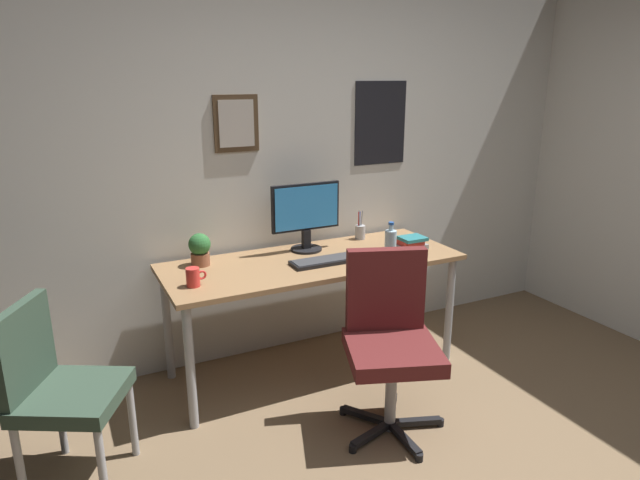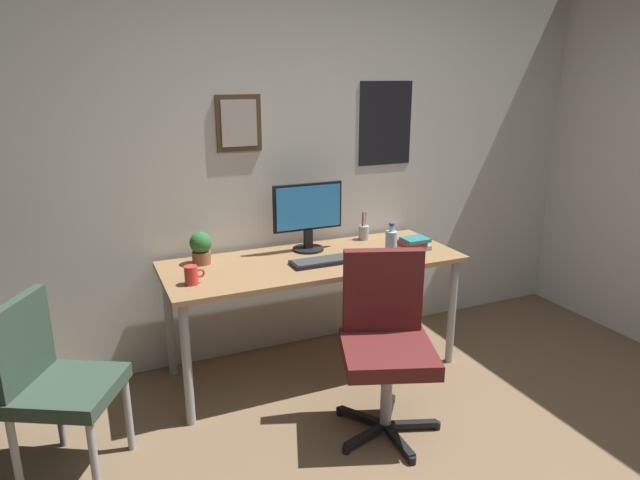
# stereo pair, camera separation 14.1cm
# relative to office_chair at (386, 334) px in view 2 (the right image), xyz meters

# --- Properties ---
(wall_back) EXTENTS (4.40, 0.10, 2.60)m
(wall_back) POSITION_rel_office_chair_xyz_m (0.03, 1.13, 0.77)
(wall_back) COLOR silver
(wall_back) RESTS_ON ground_plane
(desk) EXTENTS (1.82, 0.69, 0.74)m
(desk) POSITION_rel_office_chair_xyz_m (-0.11, 0.70, 0.14)
(desk) COLOR #936D47
(desk) RESTS_ON ground_plane
(office_chair) EXTENTS (0.59, 0.60, 0.95)m
(office_chair) POSITION_rel_office_chair_xyz_m (0.00, 0.00, 0.00)
(office_chair) COLOR #591E1E
(office_chair) RESTS_ON ground_plane
(side_chair) EXTENTS (0.57, 0.57, 0.88)m
(side_chair) POSITION_rel_office_chair_xyz_m (-1.58, 0.28, -0.03)
(side_chair) COLOR #334738
(side_chair) RESTS_ON ground_plane
(monitor) EXTENTS (0.46, 0.20, 0.43)m
(monitor) POSITION_rel_office_chair_xyz_m (-0.07, 0.89, 0.45)
(monitor) COLOR black
(monitor) RESTS_ON desk
(keyboard) EXTENTS (0.43, 0.15, 0.03)m
(keyboard) POSITION_rel_office_chair_xyz_m (-0.07, 0.61, 0.22)
(keyboard) COLOR black
(keyboard) RESTS_ON desk
(computer_mouse) EXTENTS (0.06, 0.11, 0.04)m
(computer_mouse) POSITION_rel_office_chair_xyz_m (0.23, 0.62, 0.23)
(computer_mouse) COLOR black
(computer_mouse) RESTS_ON desk
(water_bottle) EXTENTS (0.07, 0.07, 0.25)m
(water_bottle) POSITION_rel_office_chair_xyz_m (0.28, 0.44, 0.32)
(water_bottle) COLOR silver
(water_bottle) RESTS_ON desk
(coffee_mug_near) EXTENTS (0.11, 0.07, 0.10)m
(coffee_mug_near) POSITION_rel_office_chair_xyz_m (-0.87, 0.57, 0.26)
(coffee_mug_near) COLOR red
(coffee_mug_near) RESTS_ON desk
(potted_plant) EXTENTS (0.13, 0.13, 0.19)m
(potted_plant) POSITION_rel_office_chair_xyz_m (-0.75, 0.90, 0.32)
(potted_plant) COLOR brown
(potted_plant) RESTS_ON desk
(pen_cup) EXTENTS (0.07, 0.07, 0.20)m
(pen_cup) POSITION_rel_office_chair_xyz_m (0.37, 0.96, 0.27)
(pen_cup) COLOR #9EA0A5
(pen_cup) RESTS_ON desk
(book_stack_left) EXTENTS (0.20, 0.15, 0.08)m
(book_stack_left) POSITION_rel_office_chair_xyz_m (0.55, 0.61, 0.25)
(book_stack_left) COLOR gray
(book_stack_left) RESTS_ON desk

